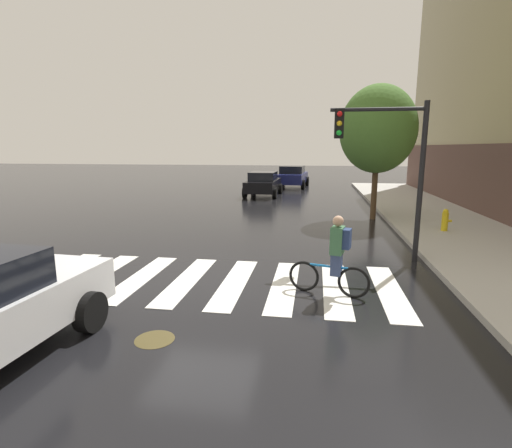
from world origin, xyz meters
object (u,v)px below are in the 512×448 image
object	(u,v)px
manhole_cover	(155,339)
cyclist	(335,256)
sedan_mid	(263,183)
traffic_light_near	(390,154)
street_tree_near	(378,129)
sedan_far	(292,176)
fire_hydrant	(445,220)

from	to	relation	value
manhole_cover	cyclist	bearing A→B (deg)	39.28
sedan_mid	cyclist	xyz separation A→B (m)	(3.76, -16.82, 0.06)
traffic_light_near	sedan_mid	bearing A→B (deg)	110.53
manhole_cover	street_tree_near	xyz separation A→B (m)	(4.96, 11.64, 3.77)
manhole_cover	street_tree_near	bearing A→B (deg)	66.92
sedan_far	street_tree_near	bearing A→B (deg)	-72.33
street_tree_near	fire_hydrant	bearing A→B (deg)	-53.94
cyclist	fire_hydrant	distance (m)	7.62
fire_hydrant	street_tree_near	bearing A→B (deg)	126.06
manhole_cover	sedan_mid	bearing A→B (deg)	92.50
sedan_far	street_tree_near	size ratio (longest dim) A/B	0.88
sedan_mid	sedan_far	bearing A→B (deg)	75.70
cyclist	street_tree_near	distance (m)	9.91
cyclist	fire_hydrant	bearing A→B (deg)	57.47
cyclist	street_tree_near	size ratio (longest dim) A/B	0.30
sedan_far	cyclist	size ratio (longest dim) A/B	2.91
sedan_far	fire_hydrant	size ratio (longest dim) A/B	6.31
manhole_cover	sedan_far	xyz separation A→B (m)	(0.67, 25.11, 0.85)
sedan_mid	manhole_cover	bearing A→B (deg)	-87.50
traffic_light_near	manhole_cover	bearing A→B (deg)	-129.68
fire_hydrant	sedan_far	bearing A→B (deg)	111.29
traffic_light_near	fire_hydrant	bearing A→B (deg)	53.22
sedan_mid	cyclist	distance (m)	17.24
sedan_mid	cyclist	bearing A→B (deg)	-77.39
traffic_light_near	street_tree_near	world-z (taller)	street_tree_near
cyclist	street_tree_near	xyz separation A→B (m)	(2.04, 9.25, 2.93)
street_tree_near	cyclist	bearing A→B (deg)	-102.41
sedan_far	fire_hydrant	xyz separation A→B (m)	(6.35, -16.30, -0.32)
sedan_mid	street_tree_near	world-z (taller)	street_tree_near
sedan_mid	cyclist	size ratio (longest dim) A/B	2.64
sedan_far	cyclist	xyz separation A→B (m)	(2.26, -22.72, -0.01)
manhole_cover	fire_hydrant	bearing A→B (deg)	51.46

